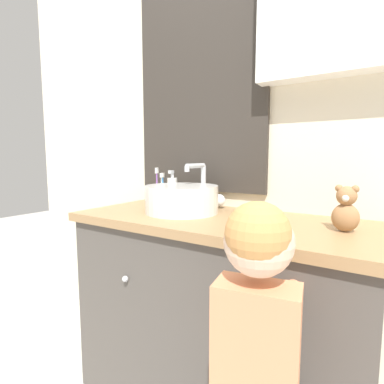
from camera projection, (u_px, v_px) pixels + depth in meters
wall_back at (252, 102)px, 1.36m from camera, size 3.20×0.18×2.50m
vanity_counter at (217, 312)px, 1.24m from camera, size 1.18×0.53×0.81m
sink_basin at (183, 198)px, 1.29m from camera, size 0.31×0.37×0.21m
toothbrush_holder at (160, 193)px, 1.55m from camera, size 0.08×0.08×0.18m
soap_dispenser at (172, 191)px, 1.49m from camera, size 0.05×0.05×0.17m
child_figure at (256, 368)px, 0.68m from camera, size 0.20×0.46×0.95m
teddy_bear at (346, 210)px, 0.95m from camera, size 0.08×0.07×0.15m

